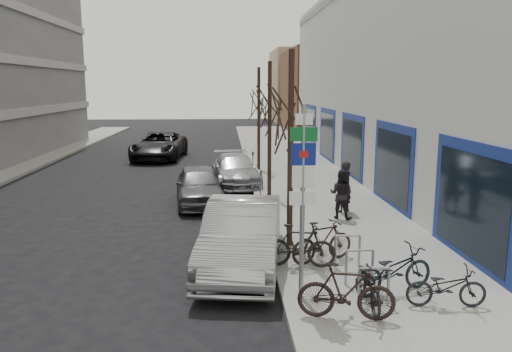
{
  "coord_description": "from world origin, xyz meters",
  "views": [
    {
      "loc": [
        0.85,
        -9.84,
        4.55
      ],
      "look_at": [
        1.7,
        4.2,
        2.0
      ],
      "focal_mm": 35.0,
      "sensor_mm": 36.0,
      "label": 1
    }
  ],
  "objects": [
    {
      "name": "ground",
      "position": [
        0.0,
        0.0,
        0.0
      ],
      "size": [
        120.0,
        120.0,
        0.0
      ],
      "primitive_type": "plane",
      "color": "black",
      "rests_on": "ground"
    },
    {
      "name": "sidewalk_east",
      "position": [
        4.5,
        10.0,
        0.07
      ],
      "size": [
        5.0,
        70.0,
        0.15
      ],
      "primitive_type": "cube",
      "color": "slate",
      "rests_on": "ground"
    },
    {
      "name": "brick_building_far",
      "position": [
        13.0,
        40.0,
        4.0
      ],
      "size": [
        12.0,
        14.0,
        8.0
      ],
      "primitive_type": "cube",
      "color": "brown",
      "rests_on": "ground"
    },
    {
      "name": "tan_building_far",
      "position": [
        13.5,
        55.0,
        4.5
      ],
      "size": [
        13.0,
        12.0,
        9.0
      ],
      "primitive_type": "cube",
      "color": "#937A5B",
      "rests_on": "ground"
    },
    {
      "name": "highway_sign_pole",
      "position": [
        2.4,
        -0.01,
        2.46
      ],
      "size": [
        0.55,
        0.1,
        4.2
      ],
      "color": "gray",
      "rests_on": "ground"
    },
    {
      "name": "bike_rack",
      "position": [
        3.8,
        0.6,
        0.66
      ],
      "size": [
        0.66,
        2.26,
        0.83
      ],
      "color": "gray",
      "rests_on": "sidewalk_east"
    },
    {
      "name": "tree_near",
      "position": [
        2.6,
        3.5,
        4.1
      ],
      "size": [
        1.8,
        1.8,
        5.5
      ],
      "color": "black",
      "rests_on": "ground"
    },
    {
      "name": "tree_mid",
      "position": [
        2.6,
        10.0,
        4.1
      ],
      "size": [
        1.8,
        1.8,
        5.5
      ],
      "color": "black",
      "rests_on": "ground"
    },
    {
      "name": "tree_far",
      "position": [
        2.6,
        16.5,
        4.1
      ],
      "size": [
        1.8,
        1.8,
        5.5
      ],
      "color": "black",
      "rests_on": "ground"
    },
    {
      "name": "meter_front",
      "position": [
        2.15,
        3.0,
        0.92
      ],
      "size": [
        0.1,
        0.08,
        1.27
      ],
      "color": "gray",
      "rests_on": "sidewalk_east"
    },
    {
      "name": "meter_mid",
      "position": [
        2.15,
        8.5,
        0.92
      ],
      "size": [
        0.1,
        0.08,
        1.27
      ],
      "color": "gray",
      "rests_on": "sidewalk_east"
    },
    {
      "name": "meter_back",
      "position": [
        2.15,
        14.0,
        0.92
      ],
      "size": [
        0.1,
        0.08,
        1.27
      ],
      "color": "gray",
      "rests_on": "sidewalk_east"
    },
    {
      "name": "bike_near_left",
      "position": [
        3.72,
        -0.46,
        0.7
      ],
      "size": [
        0.62,
        1.82,
        1.1
      ],
      "primitive_type": "imported",
      "rotation": [
        0.0,
        0.0,
        -0.04
      ],
      "color": "black",
      "rests_on": "sidewalk_east"
    },
    {
      "name": "bike_near_right",
      "position": [
        3.1,
        -1.05,
        0.72
      ],
      "size": [
        1.94,
        0.92,
        1.14
      ],
      "primitive_type": "imported",
      "rotation": [
        0.0,
        0.0,
        1.37
      ],
      "color": "black",
      "rests_on": "sidewalk_east"
    },
    {
      "name": "bike_mid_curb",
      "position": [
        4.42,
        0.13,
        0.74
      ],
      "size": [
        2.02,
        1.17,
        1.18
      ],
      "primitive_type": "imported",
      "rotation": [
        0.0,
        0.0,
        1.89
      ],
      "color": "black",
      "rests_on": "sidewalk_east"
    },
    {
      "name": "bike_mid_inner",
      "position": [
        2.62,
        1.79,
        0.7
      ],
      "size": [
        1.88,
        0.86,
        1.1
      ],
      "primitive_type": "imported",
      "rotation": [
        0.0,
        0.0,
        1.39
      ],
      "color": "black",
      "rests_on": "sidewalk_east"
    },
    {
      "name": "bike_far_curb",
      "position": [
        5.24,
        -0.63,
        0.64
      ],
      "size": [
        1.65,
        0.63,
        0.98
      ],
      "primitive_type": "imported",
      "rotation": [
        0.0,
        0.0,
        1.48
      ],
      "color": "black",
      "rests_on": "sidewalk_east"
    },
    {
      "name": "bike_far_inner",
      "position": [
        3.25,
        2.1,
        0.7
      ],
      "size": [
        1.87,
        1.22,
        1.1
      ],
      "primitive_type": "imported",
      "rotation": [
        0.0,
        0.0,
        1.99
      ],
      "color": "black",
      "rests_on": "sidewalk_east"
    },
    {
      "name": "parked_car_front",
      "position": [
        1.24,
        2.18,
        0.85
      ],
      "size": [
        2.44,
        5.35,
        1.7
      ],
      "primitive_type": "imported",
      "rotation": [
        0.0,
        0.0,
        -0.13
      ],
      "color": "#9F9FA4",
      "rests_on": "ground"
    },
    {
      "name": "parked_car_mid",
      "position": [
        -0.2,
        9.2,
        0.74
      ],
      "size": [
        2.21,
        4.52,
        1.49
      ],
      "primitive_type": "imported",
      "rotation": [
        0.0,
        0.0,
        0.11
      ],
      "color": "#535359",
      "rests_on": "ground"
    },
    {
      "name": "parked_car_back",
      "position": [
        1.3,
        13.01,
        0.7
      ],
      "size": [
        2.43,
        4.98,
        1.4
      ],
      "primitive_type": "imported",
      "rotation": [
        0.0,
        0.0,
        0.1
      ],
      "color": "#9E9EA3",
      "rests_on": "ground"
    },
    {
      "name": "lane_car",
      "position": [
        -3.34,
        21.7,
        0.85
      ],
      "size": [
        3.27,
        6.3,
        1.7
      ],
      "primitive_type": "imported",
      "rotation": [
        0.0,
        0.0,
        -0.07
      ],
      "color": "black",
      "rests_on": "ground"
    },
    {
      "name": "pedestrian_near",
      "position": [
        4.99,
        7.08,
        1.06
      ],
      "size": [
        0.79,
        0.74,
        1.81
      ],
      "primitive_type": "imported",
      "rotation": [
        0.0,
        0.0,
        3.76
      ],
      "color": "black",
      "rests_on": "sidewalk_east"
    },
    {
      "name": "pedestrian_far",
      "position": [
        4.69,
        6.25,
        0.99
      ],
      "size": [
        0.75,
        0.68,
        1.68
      ],
      "primitive_type": "imported",
      "rotation": [
        0.0,
        0.0,
        2.59
      ],
      "color": "black",
      "rests_on": "sidewalk_east"
    }
  ]
}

